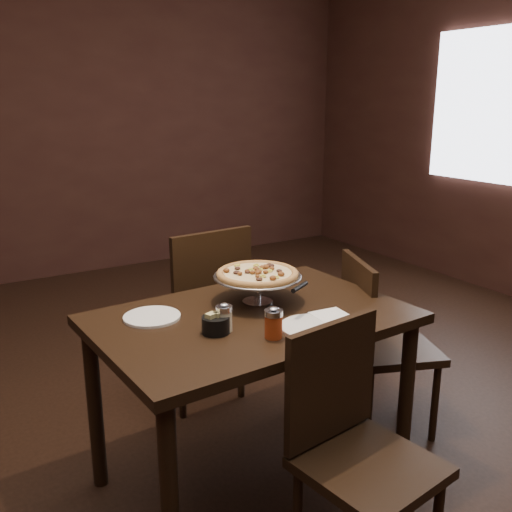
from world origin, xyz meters
TOP-DOWN VIEW (x-y plane):
  - room at (0.06, 0.03)m, footprint 6.04×7.04m
  - dining_table at (-0.00, 0.11)m, footprint 1.24×0.86m
  - pizza_stand at (0.09, 0.21)m, footprint 0.36×0.36m
  - parmesan_shaker at (-0.17, 0.02)m, footprint 0.06×0.06m
  - pepper_flake_shaker at (-0.05, -0.12)m, footprint 0.07×0.07m
  - packet_caddy at (-0.21, 0.02)m, footprint 0.10×0.10m
  - napkin_stack at (0.23, -0.09)m, footprint 0.14×0.14m
  - plate_left at (-0.35, 0.28)m, footprint 0.22×0.22m
  - plate_near at (0.11, -0.13)m, footprint 0.24×0.24m
  - serving_spatula at (0.14, -0.01)m, footprint 0.15×0.15m
  - chair_far at (0.12, 0.83)m, footprint 0.47×0.47m
  - chair_near at (0.06, -0.44)m, footprint 0.45×0.45m
  - chair_side at (0.72, 0.15)m, footprint 0.52×0.52m

SIDE VIEW (x-z plane):
  - chair_side at x=0.72m, z-range 0.04..0.90m
  - chair_near at x=0.06m, z-range 0.04..0.90m
  - chair_far at x=0.12m, z-range 0.04..0.99m
  - dining_table at x=0.00m, z-range 0.28..1.02m
  - plate_left at x=-0.35m, z-range 0.75..0.76m
  - plate_near at x=0.11m, z-range 0.75..0.76m
  - napkin_stack at x=0.23m, z-range 0.75..0.76m
  - packet_caddy at x=-0.21m, z-range 0.74..0.82m
  - parmesan_shaker at x=-0.17m, z-range 0.74..0.85m
  - pepper_flake_shaker at x=-0.05m, z-range 0.74..0.86m
  - serving_spatula at x=0.14m, z-range 0.85..0.88m
  - pizza_stand at x=0.09m, z-range 0.79..0.94m
  - room at x=0.06m, z-range -0.02..2.82m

